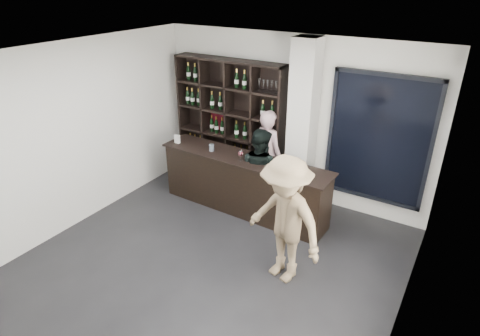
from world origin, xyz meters
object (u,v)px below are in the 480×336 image
Objects in this scene: taster_black at (260,172)px; customer at (285,220)px; wine_shelf at (230,124)px; tasting_counter at (244,184)px; taster_pink at (268,155)px.

customer is at bearing 140.12° from taster_black.
customer is (1.08, -1.28, 0.13)m from taster_black.
tasting_counter is at bearing -45.53° from wine_shelf.
wine_shelf is 1.35× the size of customer.
tasting_counter is 0.74m from taster_pink.
tasting_counter is 1.82m from customer.
customer is (1.21, -1.83, 0.06)m from taster_pink.
taster_pink is 2.20m from customer.
taster_pink is at bearing -10.14° from wine_shelf.
customer is at bearing -43.20° from wine_shelf.
taster_pink is 1.09× the size of taster_black.
tasting_counter is 1.84× the size of taster_pink.
wine_shelf is 1.44× the size of taster_pink.
customer reaches higher than taster_pink.
taster_pink is 0.93× the size of customer.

